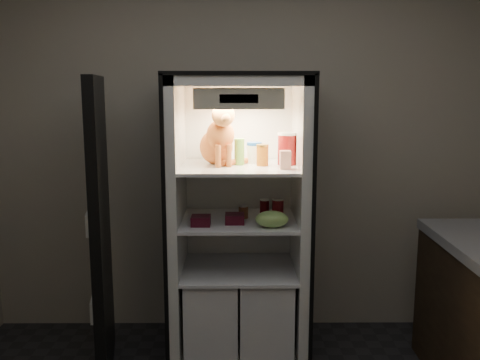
% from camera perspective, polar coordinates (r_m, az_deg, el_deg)
% --- Properties ---
extents(room_shell, '(3.60, 3.60, 3.60)m').
position_cam_1_polar(room_shell, '(2.04, -0.02, 5.12)').
color(room_shell, white).
rests_on(room_shell, floor).
extents(refrigerator, '(0.90, 0.72, 1.88)m').
position_cam_1_polar(refrigerator, '(3.56, -0.13, -6.27)').
color(refrigerator, white).
rests_on(refrigerator, floor).
extents(fridge_door, '(0.21, 0.87, 1.85)m').
position_cam_1_polar(fridge_door, '(3.36, -14.63, -5.45)').
color(fridge_door, black).
rests_on(fridge_door, floor).
extents(tabby_cat, '(0.39, 0.43, 0.43)m').
position_cam_1_polar(tabby_cat, '(3.43, -2.29, 4.33)').
color(tabby_cat, '#B94A17').
rests_on(tabby_cat, refrigerator).
extents(parmesan_shaker, '(0.07, 0.07, 0.17)m').
position_cam_1_polar(parmesan_shaker, '(3.42, -0.06, 3.03)').
color(parmesan_shaker, green).
rests_on(parmesan_shaker, refrigerator).
extents(mayo_tub, '(0.10, 0.10, 0.14)m').
position_cam_1_polar(mayo_tub, '(3.50, 1.54, 2.93)').
color(mayo_tub, white).
rests_on(mayo_tub, refrigerator).
extents(salsa_jar, '(0.08, 0.08, 0.14)m').
position_cam_1_polar(salsa_jar, '(3.39, 2.41, 2.68)').
color(salsa_jar, maroon).
rests_on(salsa_jar, refrigerator).
extents(pepper_jar, '(0.12, 0.12, 0.21)m').
position_cam_1_polar(pepper_jar, '(3.44, 5.05, 3.35)').
color(pepper_jar, maroon).
rests_on(pepper_jar, refrigerator).
extents(cream_carton, '(0.07, 0.07, 0.11)m').
position_cam_1_polar(cream_carton, '(3.27, 4.85, 2.16)').
color(cream_carton, white).
rests_on(cream_carton, refrigerator).
extents(soda_can_a, '(0.06, 0.06, 0.11)m').
position_cam_1_polar(soda_can_a, '(3.52, 2.63, -3.03)').
color(soda_can_a, black).
rests_on(soda_can_a, refrigerator).
extents(soda_can_b, '(0.07, 0.07, 0.12)m').
position_cam_1_polar(soda_can_b, '(3.50, 4.04, -3.04)').
color(soda_can_b, black).
rests_on(soda_can_b, refrigerator).
extents(soda_can_c, '(0.08, 0.08, 0.14)m').
position_cam_1_polar(soda_can_c, '(3.43, 4.05, -3.19)').
color(soda_can_c, black).
rests_on(soda_can_c, refrigerator).
extents(condiment_jar, '(0.06, 0.06, 0.09)m').
position_cam_1_polar(condiment_jar, '(3.48, 0.36, -3.38)').
color(condiment_jar, brown).
rests_on(condiment_jar, refrigerator).
extents(grape_bag, '(0.20, 0.15, 0.10)m').
position_cam_1_polar(grape_bag, '(3.27, 3.42, -4.19)').
color(grape_bag, '#77AA4F').
rests_on(grape_bag, refrigerator).
extents(berry_box_left, '(0.12, 0.12, 0.06)m').
position_cam_1_polar(berry_box_left, '(3.32, -4.20, -4.34)').
color(berry_box_left, '#440B1B').
rests_on(berry_box_left, refrigerator).
extents(berry_box_right, '(0.12, 0.12, 0.06)m').
position_cam_1_polar(berry_box_right, '(3.36, -0.57, -4.13)').
color(berry_box_right, '#440B1B').
rests_on(berry_box_right, refrigerator).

